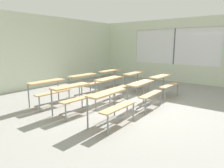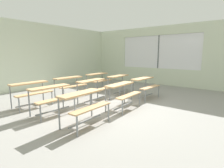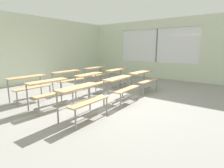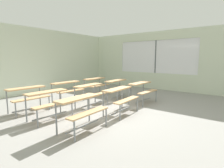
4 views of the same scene
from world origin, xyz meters
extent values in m
cube|color=gray|center=(0.00, 0.00, -0.03)|extent=(10.00, 9.00, 0.05)
cube|color=beige|center=(0.00, 4.50, 1.50)|extent=(10.00, 0.12, 3.00)
cube|color=beige|center=(5.00, 0.00, 0.42)|extent=(0.12, 9.00, 0.85)
cube|color=beige|center=(5.00, 0.00, 2.77)|extent=(0.12, 9.00, 0.45)
cube|color=beige|center=(5.00, 3.55, 1.70)|extent=(0.12, 1.90, 1.70)
cube|color=white|center=(5.00, 0.50, 1.70)|extent=(0.02, 4.20, 1.70)
cube|color=#4C5156|center=(5.00, 0.50, 1.70)|extent=(0.06, 0.05, 1.70)
cube|color=tan|center=(-1.21, -0.37, 0.72)|extent=(1.11, 0.35, 0.04)
cube|color=tan|center=(-1.20, -0.69, 0.44)|extent=(1.11, 0.25, 0.03)
cylinder|color=gray|center=(-1.72, -0.24, 0.36)|extent=(0.04, 0.04, 0.72)
cylinder|color=gray|center=(-0.72, -0.22, 0.36)|extent=(0.04, 0.04, 0.72)
cylinder|color=gray|center=(-1.70, -0.79, 0.22)|extent=(0.04, 0.04, 0.44)
cylinder|color=gray|center=(-0.70, -0.77, 0.22)|extent=(0.04, 0.04, 0.44)
cube|color=gray|center=(-1.21, -0.51, 0.10)|extent=(1.00, 0.06, 0.03)
cube|color=tan|center=(0.29, -0.39, 0.72)|extent=(1.11, 0.37, 0.04)
cube|color=tan|center=(0.30, -0.71, 0.44)|extent=(1.11, 0.27, 0.03)
cylinder|color=gray|center=(-0.22, -0.27, 0.36)|extent=(0.04, 0.04, 0.72)
cylinder|color=gray|center=(0.78, -0.22, 0.36)|extent=(0.04, 0.04, 0.72)
cylinder|color=gray|center=(-0.19, -0.82, 0.22)|extent=(0.04, 0.04, 0.44)
cylinder|color=gray|center=(0.81, -0.77, 0.22)|extent=(0.04, 0.04, 0.44)
cube|color=gray|center=(0.30, -0.53, 0.10)|extent=(1.00, 0.08, 0.03)
cube|color=tan|center=(1.81, -0.31, 0.72)|extent=(1.11, 0.36, 0.04)
cube|color=tan|center=(1.80, -0.63, 0.44)|extent=(1.11, 0.26, 0.03)
cylinder|color=gray|center=(1.32, -0.15, 0.36)|extent=(0.04, 0.04, 0.72)
cylinder|color=gray|center=(2.32, -0.19, 0.36)|extent=(0.04, 0.04, 0.72)
cylinder|color=gray|center=(1.30, -0.70, 0.22)|extent=(0.04, 0.04, 0.44)
cylinder|color=gray|center=(2.30, -0.74, 0.22)|extent=(0.04, 0.04, 0.44)
cube|color=gray|center=(1.81, -0.45, 0.10)|extent=(1.00, 0.07, 0.03)
cube|color=tan|center=(-1.23, 0.84, 0.72)|extent=(1.11, 0.36, 0.04)
cube|color=tan|center=(-1.24, 0.52, 0.44)|extent=(1.11, 0.26, 0.03)
cylinder|color=gray|center=(-1.73, 1.00, 0.36)|extent=(0.04, 0.04, 0.72)
cylinder|color=gray|center=(-0.73, 0.96, 0.36)|extent=(0.04, 0.04, 0.72)
cylinder|color=gray|center=(-1.74, 0.45, 0.22)|extent=(0.04, 0.04, 0.44)
cylinder|color=gray|center=(-0.75, 0.41, 0.22)|extent=(0.04, 0.04, 0.44)
cube|color=gray|center=(-1.24, 0.70, 0.10)|extent=(1.00, 0.07, 0.03)
cube|color=tan|center=(0.30, 0.80, 0.72)|extent=(1.12, 0.38, 0.04)
cube|color=tan|center=(0.31, 0.48, 0.44)|extent=(1.11, 0.28, 0.03)
cylinder|color=gray|center=(-0.21, 0.91, 0.36)|extent=(0.04, 0.04, 0.72)
cylinder|color=gray|center=(0.79, 0.97, 0.36)|extent=(0.04, 0.04, 0.72)
cylinder|color=gray|center=(-0.18, 0.36, 0.22)|extent=(0.04, 0.04, 0.44)
cylinder|color=gray|center=(0.82, 0.42, 0.22)|extent=(0.04, 0.04, 0.44)
cube|color=gray|center=(0.31, 0.66, 0.10)|extent=(1.00, 0.08, 0.03)
cube|color=tan|center=(1.87, 0.81, 0.72)|extent=(1.11, 0.34, 0.04)
cube|color=tan|center=(1.88, 0.49, 0.44)|extent=(1.10, 0.24, 0.03)
cylinder|color=gray|center=(1.37, 0.94, 0.36)|extent=(0.04, 0.04, 0.72)
cylinder|color=gray|center=(2.37, 0.96, 0.36)|extent=(0.04, 0.04, 0.72)
cylinder|color=gray|center=(1.38, 0.39, 0.22)|extent=(0.04, 0.04, 0.44)
cylinder|color=gray|center=(2.38, 0.41, 0.22)|extent=(0.04, 0.04, 0.44)
cube|color=gray|center=(1.87, 0.67, 0.10)|extent=(1.00, 0.05, 0.03)
cube|color=tan|center=(-1.23, 1.93, 0.72)|extent=(1.11, 0.36, 0.04)
cube|color=tan|center=(-1.24, 1.61, 0.44)|extent=(1.11, 0.26, 0.03)
cylinder|color=gray|center=(-1.73, 2.08, 0.36)|extent=(0.04, 0.04, 0.72)
cylinder|color=gray|center=(-0.73, 2.05, 0.36)|extent=(0.04, 0.04, 0.72)
cylinder|color=gray|center=(-1.75, 1.54, 0.22)|extent=(0.04, 0.04, 0.44)
cylinder|color=gray|center=(-0.75, 1.50, 0.22)|extent=(0.04, 0.04, 0.44)
cube|color=gray|center=(-1.24, 1.79, 0.10)|extent=(1.00, 0.06, 0.03)
cube|color=tan|center=(0.28, 1.98, 0.72)|extent=(1.11, 0.37, 0.04)
cube|color=tan|center=(0.26, 1.66, 0.44)|extent=(1.11, 0.27, 0.03)
cylinder|color=gray|center=(-0.22, 2.14, 0.36)|extent=(0.04, 0.04, 0.72)
cylinder|color=gray|center=(0.78, 2.09, 0.36)|extent=(0.04, 0.04, 0.72)
cylinder|color=gray|center=(-0.24, 1.59, 0.22)|extent=(0.04, 0.04, 0.44)
cylinder|color=gray|center=(0.76, 1.54, 0.22)|extent=(0.04, 0.04, 0.44)
cube|color=gray|center=(0.27, 1.84, 0.10)|extent=(1.00, 0.08, 0.03)
cube|color=tan|center=(1.87, 1.99, 0.72)|extent=(1.10, 0.34, 0.04)
cube|color=tan|center=(1.87, 1.67, 0.44)|extent=(1.10, 0.24, 0.03)
cylinder|color=gray|center=(1.37, 2.14, 0.36)|extent=(0.04, 0.04, 0.72)
cylinder|color=gray|center=(2.37, 2.12, 0.36)|extent=(0.04, 0.04, 0.72)
cylinder|color=gray|center=(1.37, 1.59, 0.22)|extent=(0.04, 0.04, 0.44)
cylinder|color=gray|center=(2.37, 1.57, 0.22)|extent=(0.04, 0.04, 0.44)
cube|color=gray|center=(1.87, 1.85, 0.10)|extent=(1.00, 0.05, 0.03)
camera|label=1|loc=(-4.61, -3.17, 1.80)|focal=32.09mm
camera|label=2|loc=(-3.80, -3.30, 1.60)|focal=28.00mm
camera|label=3|loc=(-3.80, -3.30, 1.60)|focal=28.00mm
camera|label=4|loc=(-3.80, -3.30, 1.60)|focal=28.00mm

